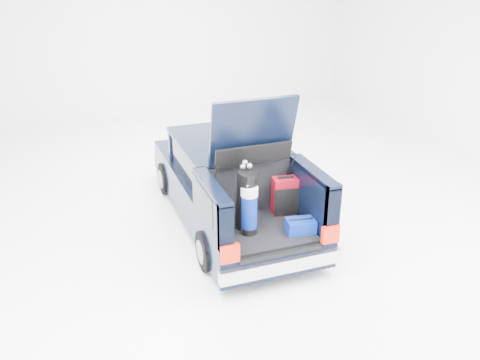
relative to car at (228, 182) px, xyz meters
name	(u,v)px	position (x,y,z in m)	size (l,w,h in m)	color
ground	(230,219)	(0.00, -0.11, -0.67)	(14.00, 14.00, 0.00)	white
car	(228,182)	(0.00, 0.00, 0.00)	(1.87, 4.65, 2.47)	black
red_suitcase	(285,196)	(0.50, -1.25, 0.22)	(0.40, 0.29, 0.62)	#63030D
black_golf_bag	(246,199)	(-0.23, -1.50, 0.40)	(0.32, 0.43, 1.05)	black
blue_golf_bag	(249,210)	(-0.23, -1.63, 0.30)	(0.30, 0.30, 0.82)	black
blue_duffel	(301,226)	(0.47, -1.87, 0.03)	(0.45, 0.33, 0.22)	navy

